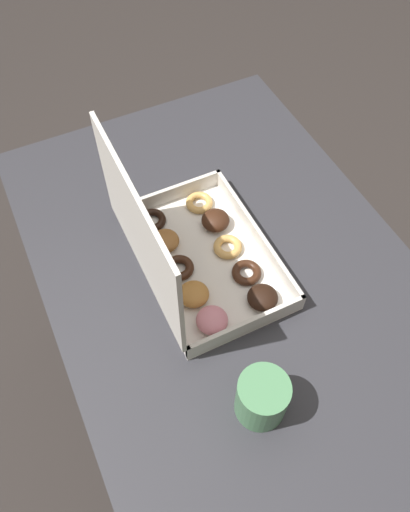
# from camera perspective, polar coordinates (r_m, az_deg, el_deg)

# --- Properties ---
(ground_plane) EXTENTS (8.00, 8.00, 0.00)m
(ground_plane) POSITION_cam_1_polar(r_m,az_deg,el_deg) (1.70, 1.71, -15.81)
(ground_plane) COLOR #2D2826
(dining_table) EXTENTS (1.05, 0.71, 0.78)m
(dining_table) POSITION_cam_1_polar(r_m,az_deg,el_deg) (1.11, 2.54, -5.17)
(dining_table) COLOR #2D2D33
(dining_table) RESTS_ON ground_plane
(donut_box) EXTENTS (0.36, 0.25, 0.29)m
(donut_box) POSITION_cam_1_polar(r_m,az_deg,el_deg) (0.95, -1.91, 0.36)
(donut_box) COLOR silver
(donut_box) RESTS_ON dining_table
(coffee_mug) EXTENTS (0.08, 0.08, 0.09)m
(coffee_mug) POSITION_cam_1_polar(r_m,az_deg,el_deg) (0.84, 6.53, -15.77)
(coffee_mug) COLOR #4C8456
(coffee_mug) RESTS_ON dining_table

